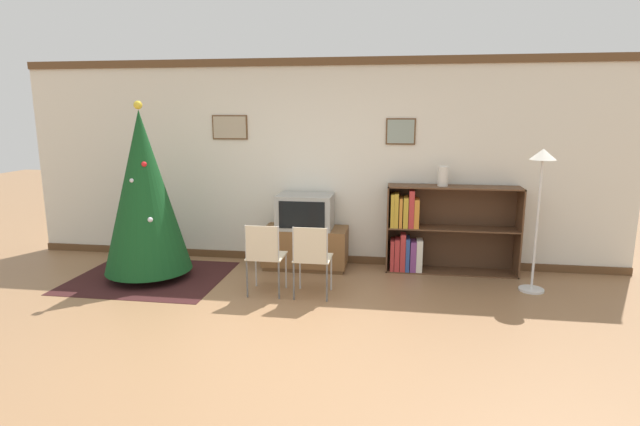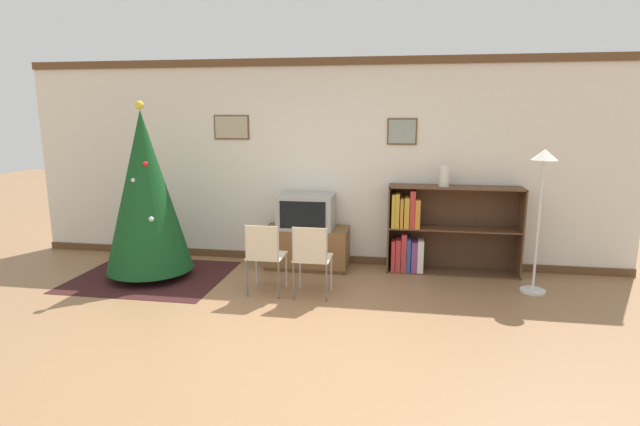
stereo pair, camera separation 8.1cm
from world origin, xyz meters
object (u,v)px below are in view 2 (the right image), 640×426
object	(u,v)px
television	(306,211)
folding_chair_right	(311,257)
tv_console	(307,247)
folding_chair_left	(264,254)
vase	(444,176)
bookshelf	(430,231)
christmas_tree	(146,192)
standing_lamp	(542,184)

from	to	relation	value
television	folding_chair_right	xyz separation A→B (m)	(0.26, -1.07, -0.28)
tv_console	folding_chair_left	size ratio (longest dim) A/B	1.33
tv_console	folding_chair_right	xyz separation A→B (m)	(0.26, -1.08, 0.20)
folding_chair_right	folding_chair_left	bearing A→B (deg)	180.00
folding_chair_right	vase	world-z (taller)	vase
bookshelf	television	bearing A→B (deg)	-176.53
tv_console	television	world-z (taller)	television
television	vase	distance (m)	1.80
television	vase	size ratio (longest dim) A/B	2.82
christmas_tree	vase	distance (m)	3.66
christmas_tree	television	world-z (taller)	christmas_tree
folding_chair_left	vase	world-z (taller)	vase
bookshelf	christmas_tree	bearing A→B (deg)	-166.85
christmas_tree	tv_console	bearing A→B (deg)	20.98
standing_lamp	folding_chair_left	bearing A→B (deg)	-168.69
christmas_tree	folding_chair_left	bearing A→B (deg)	-13.27
vase	folding_chair_left	bearing A→B (deg)	-149.66
christmas_tree	folding_chair_right	bearing A→B (deg)	-10.00
christmas_tree	standing_lamp	size ratio (longest dim) A/B	1.32
christmas_tree	bookshelf	size ratio (longest dim) A/B	1.31
christmas_tree	tv_console	size ratio (longest dim) A/B	1.97
vase	standing_lamp	world-z (taller)	standing_lamp
vase	standing_lamp	distance (m)	1.15
tv_console	standing_lamp	bearing A→B (deg)	-9.91
christmas_tree	standing_lamp	xyz separation A→B (m)	(4.57, 0.23, 0.18)
folding_chair_right	vase	size ratio (longest dim) A/B	3.26
folding_chair_left	bookshelf	xyz separation A→B (m)	(1.84, 1.17, 0.06)
tv_console	folding_chair_right	size ratio (longest dim) A/B	1.33
television	vase	bearing A→B (deg)	3.08
standing_lamp	bookshelf	bearing A→B (deg)	153.64
folding_chair_right	standing_lamp	bearing A→B (deg)	13.66
vase	bookshelf	bearing A→B (deg)	178.85
bookshelf	standing_lamp	xyz separation A→B (m)	(1.15, -0.57, 0.72)
tv_console	television	size ratio (longest dim) A/B	1.53
folding_chair_left	standing_lamp	bearing A→B (deg)	11.31
folding_chair_left	vase	distance (m)	2.43
tv_console	bookshelf	world-z (taller)	bookshelf
folding_chair_right	standing_lamp	world-z (taller)	standing_lamp
standing_lamp	television	bearing A→B (deg)	170.14
bookshelf	vase	xyz separation A→B (m)	(0.15, -0.00, 0.71)
tv_console	standing_lamp	xyz separation A→B (m)	(2.73, -0.48, 0.98)
television	bookshelf	xyz separation A→B (m)	(1.58, 0.10, -0.23)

